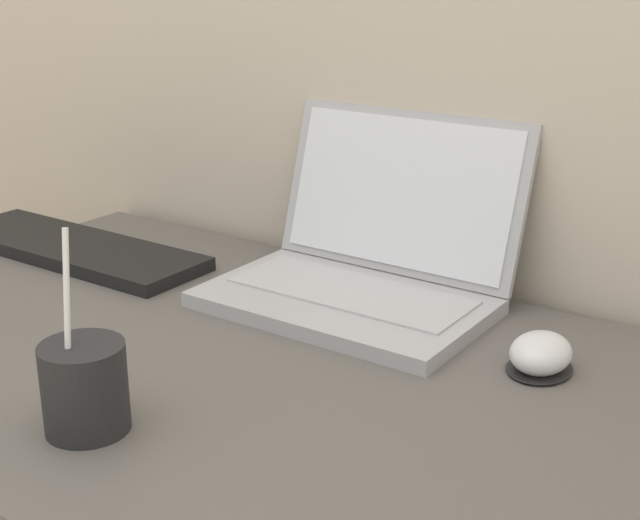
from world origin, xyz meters
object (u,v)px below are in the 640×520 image
(drink_cup, at_px, (85,385))
(external_keyboard, at_px, (74,248))
(laptop, at_px, (366,260))
(computer_mouse, at_px, (541,355))

(drink_cup, bearing_deg, external_keyboard, 140.77)
(laptop, height_order, computer_mouse, laptop)
(drink_cup, xyz_separation_m, computer_mouse, (0.31, 0.37, -0.03))
(laptop, relative_size, drink_cup, 1.81)
(external_keyboard, bearing_deg, computer_mouse, 1.95)
(computer_mouse, bearing_deg, drink_cup, -130.15)
(laptop, height_order, external_keyboard, laptop)
(computer_mouse, bearing_deg, external_keyboard, -178.05)
(laptop, distance_m, drink_cup, 0.45)
(drink_cup, relative_size, external_keyboard, 0.44)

